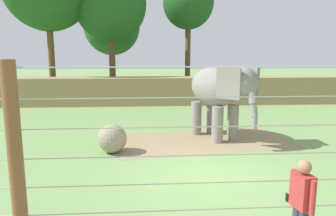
{
  "coord_description": "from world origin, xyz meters",
  "views": [
    {
      "loc": [
        -1.64,
        -7.99,
        3.29
      ],
      "look_at": [
        -0.92,
        2.84,
        1.4
      ],
      "focal_mm": 33.55,
      "sensor_mm": 36.0,
      "label": 1
    }
  ],
  "objects": [
    {
      "name": "tree_right_of_centre",
      "position": [
        -4.62,
        20.05,
        5.63
      ],
      "size": [
        4.8,
        4.8,
        8.18
      ],
      "color": "brown",
      "rests_on": "ground"
    },
    {
      "name": "enrichment_ball",
      "position": [
        -2.83,
        2.26,
        0.49
      ],
      "size": [
        0.97,
        0.97,
        0.97
      ],
      "primitive_type": "sphere",
      "color": "gray",
      "rests_on": "ground"
    },
    {
      "name": "zookeeper",
      "position": [
        0.77,
        -3.52,
        0.93
      ],
      "size": [
        0.28,
        0.58,
        1.67
      ],
      "color": "#33384C",
      "rests_on": "ground"
    },
    {
      "name": "embankment_wall",
      "position": [
        0.0,
        12.42,
        0.88
      ],
      "size": [
        36.0,
        1.8,
        1.76
      ],
      "primitive_type": "cube",
      "color": "#997F56",
      "rests_on": "ground"
    },
    {
      "name": "dirt_patch",
      "position": [
        0.46,
        3.48,
        0.0
      ],
      "size": [
        6.99,
        4.2,
        0.01
      ],
      "primitive_type": "cube",
      "rotation": [
        0.0,
        0.0,
        0.15
      ],
      "color": "#937F5B",
      "rests_on": "ground"
    },
    {
      "name": "tree_left_of_centre",
      "position": [
        -4.23,
        15.84,
        6.8
      ],
      "size": [
        5.2,
        5.2,
        9.56
      ],
      "color": "brown",
      "rests_on": "ground"
    },
    {
      "name": "tree_far_left",
      "position": [
        1.7,
        17.88,
        7.24
      ],
      "size": [
        4.06,
        4.06,
        9.44
      ],
      "color": "brown",
      "rests_on": "ground"
    },
    {
      "name": "ground_plane",
      "position": [
        0.0,
        0.0,
        0.0
      ],
      "size": [
        120.0,
        120.0,
        0.0
      ],
      "primitive_type": "plane",
      "color": "#759956"
    },
    {
      "name": "elephant",
      "position": [
        1.12,
        3.77,
        1.88
      ],
      "size": [
        2.53,
        3.54,
        2.84
      ],
      "color": "gray",
      "rests_on": "ground"
    },
    {
      "name": "cable_fence",
      "position": [
        0.0,
        -2.91,
        1.61
      ],
      "size": [
        8.63,
        0.24,
        3.2
      ],
      "color": "brown",
      "rests_on": "ground"
    }
  ]
}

